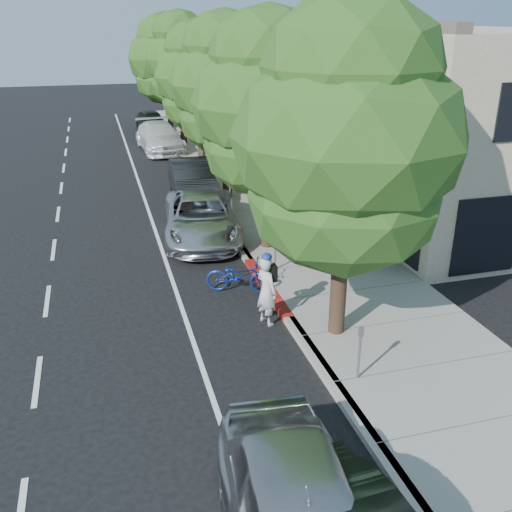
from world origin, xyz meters
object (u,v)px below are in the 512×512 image
object	(u,v)px
white_pickup	(160,137)
street_tree_4	(180,61)
street_tree_3	(199,78)
pedestrian	(308,189)
silver_suv	(201,218)
street_tree_5	(167,60)
dark_sedan	(192,180)
street_tree_0	(348,142)
cyclist	(267,291)
bicycle	(239,276)
street_tree_2	(225,86)
street_tree_1	(268,107)
dark_suv_far	(151,121)

from	to	relation	value
white_pickup	street_tree_4	bearing A→B (deg)	29.98
street_tree_4	street_tree_3	bearing A→B (deg)	-90.00
street_tree_4	pedestrian	distance (m)	15.39
street_tree_4	pedestrian	size ratio (longest dim) A/B	4.66
street_tree_3	street_tree_4	bearing A→B (deg)	90.00
street_tree_3	silver_suv	xyz separation A→B (m)	(-1.95, -10.25, -3.81)
street_tree_5	dark_sedan	world-z (taller)	street_tree_5
street_tree_0	dark_sedan	world-z (taller)	street_tree_0
street_tree_5	cyclist	world-z (taller)	street_tree_5
street_tree_0	cyclist	size ratio (longest dim) A/B	4.33
street_tree_4	bicycle	bearing A→B (deg)	-94.71
street_tree_0	street_tree_2	world-z (taller)	street_tree_0
street_tree_0	street_tree_4	distance (m)	24.00
cyclist	white_pickup	xyz separation A→B (m)	(-0.13, 21.80, -0.11)
street_tree_2	silver_suv	xyz separation A→B (m)	(-1.95, -4.25, -4.07)
street_tree_2	street_tree_4	distance (m)	12.00
street_tree_1	street_tree_2	distance (m)	6.00
street_tree_3	dark_sedan	distance (m)	6.59
street_tree_4	bicycle	distance (m)	21.46
street_tree_5	white_pickup	size ratio (longest dim) A/B	1.40
silver_suv	white_pickup	size ratio (longest dim) A/B	0.99
street_tree_3	street_tree_5	world-z (taller)	street_tree_5
street_tree_3	dark_sedan	world-z (taller)	street_tree_3
street_tree_0	street_tree_4	xyz separation A→B (m)	(0.00, 24.00, 0.14)
dark_suv_far	street_tree_5	bearing A→B (deg)	13.90
silver_suv	dark_sedan	world-z (taller)	dark_sedan
street_tree_0	street_tree_5	xyz separation A→B (m)	(0.00, 30.00, -0.18)
cyclist	bicycle	bearing A→B (deg)	-15.10
cyclist	dark_suv_far	xyz separation A→B (m)	(0.07, 28.37, -0.20)
street_tree_0	white_pickup	distance (m)	23.33
street_tree_5	dark_sedan	bearing A→B (deg)	-94.64
street_tree_4	white_pickup	bearing A→B (deg)	-146.23
dark_sedan	dark_suv_far	world-z (taller)	dark_sedan
street_tree_2	pedestrian	size ratio (longest dim) A/B	4.59
street_tree_4	cyclist	xyz separation A→B (m)	(-1.49, -22.88, -4.09)
bicycle	dark_suv_far	world-z (taller)	dark_suv_far
silver_suv	dark_suv_far	world-z (taller)	silver_suv
street_tree_4	silver_suv	size ratio (longest dim) A/B	1.43
silver_suv	street_tree_0	bearing A→B (deg)	-68.00
cyclist	dark_sedan	bearing A→B (deg)	-22.33
street_tree_0	street_tree_1	distance (m)	6.00
street_tree_3	dark_suv_far	distance (m)	12.20
street_tree_3	street_tree_1	bearing A→B (deg)	-90.00
dark_sedan	street_tree_1	bearing A→B (deg)	-75.60
silver_suv	dark_sedan	size ratio (longest dim) A/B	1.11
white_pickup	pedestrian	world-z (taller)	pedestrian
street_tree_4	cyclist	size ratio (longest dim) A/B	4.27
dark_sedan	white_pickup	bearing A→B (deg)	93.95
street_tree_0	white_pickup	bearing A→B (deg)	94.04
street_tree_3	street_tree_5	distance (m)	12.00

